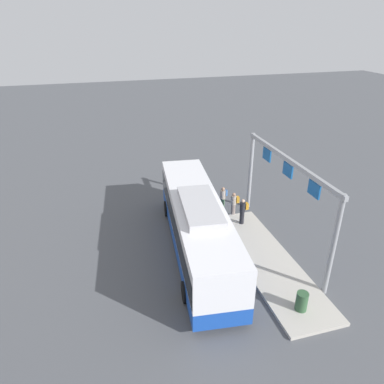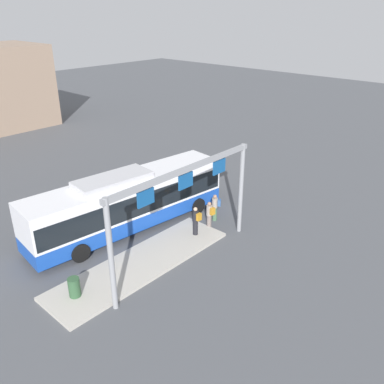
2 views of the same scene
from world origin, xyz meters
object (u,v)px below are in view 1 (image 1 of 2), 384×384
at_px(bus_main, 197,223).
at_px(trash_bin, 302,301).
at_px(person_boarding, 223,198).
at_px(person_waiting_near, 243,211).
at_px(person_waiting_mid, 234,204).

distance_m(bus_main, trash_bin, 6.59).
xyz_separation_m(person_boarding, person_waiting_near, (-2.25, -0.46, 0.16)).
height_order(person_waiting_mid, trash_bin, person_waiting_mid).
bearing_deg(person_waiting_mid, bus_main, 47.02).
distance_m(person_boarding, trash_bin, 9.74).
bearing_deg(bus_main, person_boarding, -30.75).
distance_m(person_boarding, person_waiting_mid, 1.05).
relative_size(bus_main, person_waiting_near, 7.28).
xyz_separation_m(person_boarding, person_waiting_mid, (-0.98, -0.38, 0.00)).
height_order(person_boarding, person_waiting_near, person_waiting_near).
bearing_deg(trash_bin, bus_main, 28.54).
distance_m(person_boarding, person_waiting_near, 2.30).
bearing_deg(trash_bin, person_waiting_mid, -2.15).
bearing_deg(person_boarding, trash_bin, 57.03).
xyz_separation_m(person_waiting_mid, trash_bin, (-8.75, 0.33, -0.28)).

